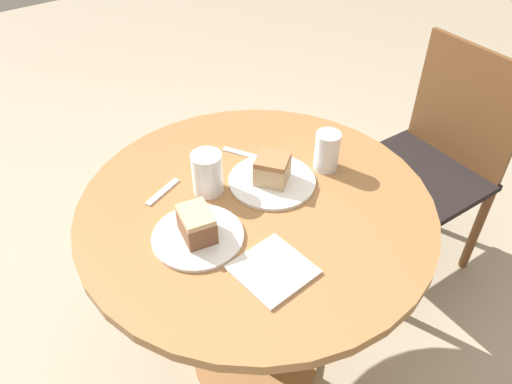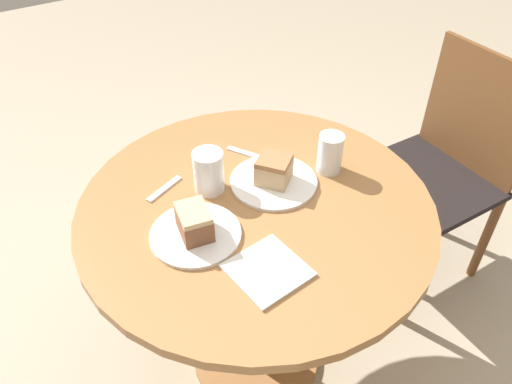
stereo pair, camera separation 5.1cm
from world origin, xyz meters
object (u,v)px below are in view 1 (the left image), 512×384
at_px(chair, 428,163).
at_px(glass_water, 327,153).
at_px(plate_near, 272,181).
at_px(plate_far, 198,236).
at_px(glass_lemonade, 207,175).
at_px(cake_slice_near, 272,169).
at_px(cake_slice_far, 197,224).

distance_m(chair, glass_water, 0.67).
bearing_deg(plate_near, plate_far, -76.62).
bearing_deg(glass_lemonade, cake_slice_near, 65.23).
bearing_deg(glass_lemonade, chair, 85.41).
bearing_deg(plate_far, chair, 93.75).
bearing_deg(glass_water, plate_near, -101.58).
xyz_separation_m(plate_far, glass_water, (-0.03, 0.45, 0.05)).
height_order(cake_slice_far, glass_water, glass_water).
distance_m(chair, plate_far, 1.07).
bearing_deg(cake_slice_near, plate_far, -76.62).
bearing_deg(glass_lemonade, glass_water, 71.70).
xyz_separation_m(chair, plate_far, (0.07, -1.03, 0.27)).
height_order(glass_lemonade, glass_water, glass_lemonade).
height_order(plate_far, glass_lemonade, glass_lemonade).
distance_m(cake_slice_far, glass_water, 0.45).
xyz_separation_m(chair, cake_slice_far, (0.07, -1.03, 0.31)).
height_order(plate_near, cake_slice_far, cake_slice_far).
height_order(chair, glass_water, chair).
relative_size(chair, plate_near, 3.70).
xyz_separation_m(cake_slice_far, glass_lemonade, (-0.14, 0.12, 0.01)).
distance_m(cake_slice_near, glass_lemonade, 0.18).
bearing_deg(cake_slice_near, glass_water, 78.42).
height_order(plate_near, plate_far, same).
bearing_deg(glass_water, glass_lemonade, -108.30).
distance_m(plate_far, cake_slice_far, 0.04).
bearing_deg(cake_slice_near, plate_near, 180.00).
relative_size(plate_near, cake_slice_far, 2.23).
xyz_separation_m(chair, cake_slice_near, (0.00, -0.75, 0.31)).
bearing_deg(cake_slice_far, cake_slice_near, 103.38).
distance_m(plate_near, plate_far, 0.29).
distance_m(plate_near, cake_slice_near, 0.04).
bearing_deg(cake_slice_far, plate_far, 180.00).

